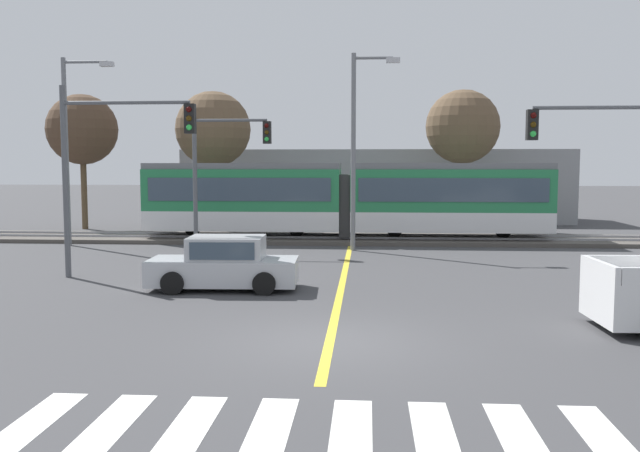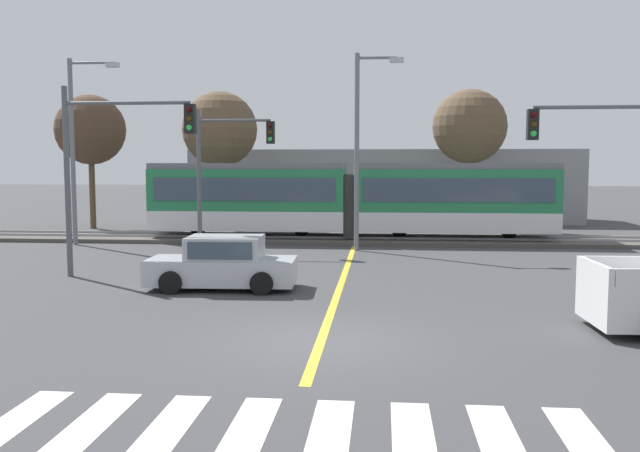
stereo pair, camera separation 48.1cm
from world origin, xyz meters
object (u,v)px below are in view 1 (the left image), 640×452
at_px(street_lamp_west, 71,139).
at_px(street_lamp_centre, 358,140).
at_px(traffic_light_mid_left, 110,152).
at_px(traffic_light_far_left, 221,159).
at_px(traffic_light_mid_right, 617,157).
at_px(light_rail_tram, 346,197).
at_px(bare_tree_far_west, 82,130).
at_px(sedan_crossing, 224,265).
at_px(bare_tree_east, 463,127).
at_px(bare_tree_west, 213,129).

height_order(street_lamp_west, street_lamp_centre, street_lamp_west).
xyz_separation_m(traffic_light_mid_left, street_lamp_west, (-4.89, 8.18, 0.70)).
height_order(traffic_light_far_left, street_lamp_centre, street_lamp_centre).
bearing_deg(traffic_light_mid_left, street_lamp_centre, 44.05).
distance_m(traffic_light_mid_right, traffic_light_far_left, 14.95).
bearing_deg(street_lamp_west, traffic_light_mid_right, -21.80).
xyz_separation_m(light_rail_tram, bare_tree_far_west, (-14.50, 4.82, 3.36)).
distance_m(sedan_crossing, bare_tree_east, 20.84).
bearing_deg(traffic_light_far_left, bare_tree_west, 104.87).
relative_size(sedan_crossing, bare_tree_east, 0.57).
bearing_deg(bare_tree_west, light_rail_tram, -33.25).
xyz_separation_m(sedan_crossing, street_lamp_centre, (3.65, 9.01, 3.86)).
distance_m(traffic_light_mid_left, street_lamp_centre, 10.54).
height_order(traffic_light_far_left, bare_tree_far_west, bare_tree_far_west).
relative_size(sedan_crossing, street_lamp_centre, 0.53).
distance_m(sedan_crossing, street_lamp_west, 13.81).
bearing_deg(bare_tree_west, street_lamp_west, -122.15).
xyz_separation_m(street_lamp_west, bare_tree_west, (4.59, 7.30, 0.76)).
relative_size(traffic_light_far_left, bare_tree_east, 0.77).
bearing_deg(bare_tree_east, traffic_light_mid_right, -81.95).
distance_m(street_lamp_west, bare_tree_far_west, 7.87).
relative_size(traffic_light_mid_right, bare_tree_west, 0.76).
height_order(traffic_light_far_left, street_lamp_west, street_lamp_west).
bearing_deg(bare_tree_west, traffic_light_mid_right, -44.55).
xyz_separation_m(sedan_crossing, traffic_light_mid_right, (11.43, 1.79, 3.08)).
xyz_separation_m(light_rail_tram, traffic_light_far_left, (-4.96, -3.88, 1.74)).
bearing_deg(light_rail_tram, traffic_light_mid_right, -51.76).
bearing_deg(bare_tree_far_west, sedan_crossing, -56.41).
bearing_deg(bare_tree_far_west, traffic_light_far_left, -42.39).
height_order(bare_tree_west, bare_tree_east, bare_tree_east).
xyz_separation_m(traffic_light_mid_left, traffic_light_mid_right, (15.34, 0.09, -0.17)).
distance_m(light_rail_tram, traffic_light_mid_left, 12.92).
distance_m(light_rail_tram, bare_tree_east, 9.02).
distance_m(traffic_light_mid_left, traffic_light_far_left, 7.13).
relative_size(light_rail_tram, bare_tree_west, 2.49).
bearing_deg(street_lamp_centre, bare_tree_east, 58.98).
bearing_deg(traffic_light_mid_left, traffic_light_mid_right, 0.34).
relative_size(traffic_light_far_left, bare_tree_west, 0.77).
bearing_deg(traffic_light_mid_right, traffic_light_far_left, 153.17).
relative_size(light_rail_tram, bare_tree_far_west, 2.52).
bearing_deg(light_rail_tram, traffic_light_far_left, -141.95).
relative_size(street_lamp_centre, bare_tree_east, 1.07).
bearing_deg(bare_tree_east, bare_tree_west, -176.05).
distance_m(traffic_light_far_left, street_lamp_west, 7.07).
distance_m(traffic_light_mid_right, street_lamp_west, 21.81).
xyz_separation_m(sedan_crossing, bare_tree_far_west, (-11.45, 17.24, 4.71)).
height_order(traffic_light_mid_left, traffic_light_far_left, traffic_light_mid_left).
relative_size(light_rail_tram, traffic_light_far_left, 3.21).
distance_m(sedan_crossing, traffic_light_mid_right, 11.97).
relative_size(street_lamp_centre, bare_tree_west, 1.08).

